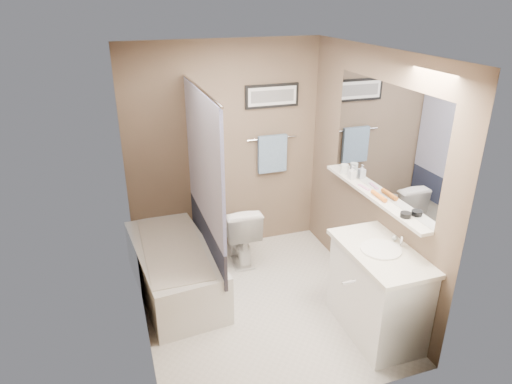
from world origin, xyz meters
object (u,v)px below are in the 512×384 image
object	(u,v)px
bathtub	(175,269)
hair_brush_front	(379,196)
vanity	(377,293)
glass_jar	(344,169)
toilet	(239,232)
soap_bottle	(352,172)
candle_bowl_near	(406,215)

from	to	relation	value
bathtub	hair_brush_front	xyz separation A→B (m)	(1.79, -0.77, 0.89)
vanity	hair_brush_front	size ratio (longest dim) A/B	4.09
vanity	glass_jar	bearing A→B (deg)	80.92
bathtub	glass_jar	bearing A→B (deg)	-9.80
toilet	soap_bottle	xyz separation A→B (m)	(0.99, -0.66, 0.84)
bathtub	vanity	world-z (taller)	vanity
candle_bowl_near	hair_brush_front	bearing A→B (deg)	90.00
soap_bottle	bathtub	bearing A→B (deg)	171.00
hair_brush_front	bathtub	bearing A→B (deg)	156.57
bathtub	candle_bowl_near	size ratio (longest dim) A/B	16.67
vanity	hair_brush_front	distance (m)	0.86
toilet	soap_bottle	bearing A→B (deg)	148.33
soap_bottle	candle_bowl_near	bearing A→B (deg)	-90.00
bathtub	soap_bottle	distance (m)	2.03
vanity	glass_jar	world-z (taller)	glass_jar
bathtub	soap_bottle	world-z (taller)	soap_bottle
vanity	soap_bottle	size ratio (longest dim) A/B	6.51
bathtub	hair_brush_front	distance (m)	2.14
candle_bowl_near	hair_brush_front	distance (m)	0.40
vanity	soap_bottle	world-z (taller)	soap_bottle
toilet	vanity	distance (m)	1.76
candle_bowl_near	hair_brush_front	xyz separation A→B (m)	(0.00, 0.40, 0.00)
candle_bowl_near	glass_jar	world-z (taller)	glass_jar
candle_bowl_near	soap_bottle	distance (m)	0.89
toilet	glass_jar	world-z (taller)	glass_jar
glass_jar	vanity	bearing A→B (deg)	-99.98
hair_brush_front	glass_jar	size ratio (longest dim) A/B	2.20
bathtub	hair_brush_front	bearing A→B (deg)	-29.08
bathtub	toilet	world-z (taller)	toilet
bathtub	vanity	distance (m)	1.99
glass_jar	bathtub	bearing A→B (deg)	175.86
vanity	soap_bottle	bearing A→B (deg)	79.25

